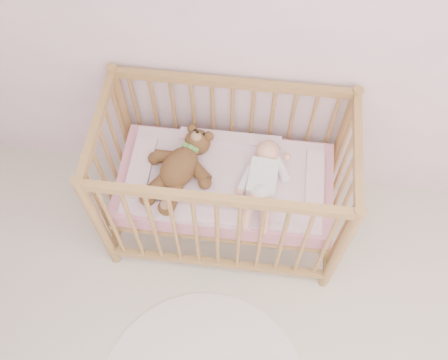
# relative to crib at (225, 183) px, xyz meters

# --- Properties ---
(wall_back) EXTENTS (4.00, 0.02, 2.70)m
(wall_back) POSITION_rel_crib_xyz_m (0.29, 0.40, 0.85)
(wall_back) COLOR white
(wall_back) RESTS_ON floor
(crib) EXTENTS (1.36, 0.76, 1.00)m
(crib) POSITION_rel_crib_xyz_m (0.00, 0.00, 0.00)
(crib) COLOR #A77E47
(crib) RESTS_ON floor
(mattress) EXTENTS (1.22, 0.62, 0.13)m
(mattress) POSITION_rel_crib_xyz_m (0.00, 0.00, -0.01)
(mattress) COLOR pink
(mattress) RESTS_ON crib
(blanket) EXTENTS (1.10, 0.58, 0.06)m
(blanket) POSITION_rel_crib_xyz_m (0.00, 0.00, 0.06)
(blanket) COLOR #EBA2B9
(blanket) RESTS_ON mattress
(baby) EXTENTS (0.32, 0.61, 0.14)m
(baby) POSITION_rel_crib_xyz_m (0.21, -0.02, 0.14)
(baby) COLOR white
(baby) RESTS_ON blanket
(teddy_bear) EXTENTS (0.60, 0.70, 0.16)m
(teddy_bear) POSITION_rel_crib_xyz_m (-0.25, -0.02, 0.15)
(teddy_bear) COLOR brown
(teddy_bear) RESTS_ON blanket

